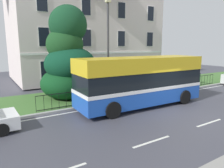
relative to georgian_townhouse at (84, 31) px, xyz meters
name	(u,v)px	position (x,y,z in m)	size (l,w,h in m)	color
ground_plane	(168,109)	(-1.42, -15.32, -5.72)	(60.00, 56.00, 0.18)	#40404A
georgian_townhouse	(84,31)	(0.00, 0.00, 0.00)	(16.99, 10.20, 11.11)	silver
iron_verge_railing	(149,88)	(0.00, -11.94, -5.08)	(17.42, 0.04, 0.97)	black
evergreen_tree	(68,60)	(-5.78, -9.58, -2.80)	(4.00, 3.96, 6.77)	#423328
single_decker_bus	(141,81)	(-2.39, -13.81, -4.01)	(8.80, 2.84, 3.22)	#1D4DB5
street_lamp_post	(108,42)	(-3.39, -11.29, -1.53)	(0.36, 0.24, 7.11)	#333338
litter_bin	(198,78)	(7.56, -11.03, -5.03)	(0.50, 0.50, 1.10)	#23472D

